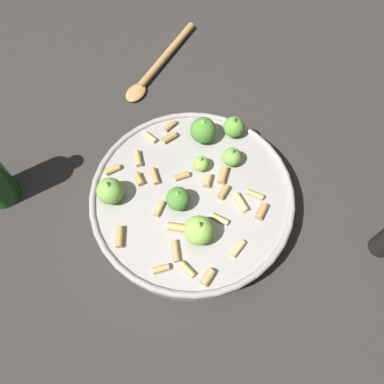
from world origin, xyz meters
The scene contains 3 objects.
ground_plane centered at (0.00, 0.00, 0.00)m, with size 2.40×2.40×0.00m, color #2D2B28.
cooking_pan centered at (0.00, 0.00, 0.03)m, with size 0.34×0.34×0.10m.
wooden_spoon centered at (0.33, 0.06, 0.01)m, with size 0.23×0.16×0.02m.
Camera 1 is at (-0.29, 0.01, 0.62)m, focal length 35.98 mm.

